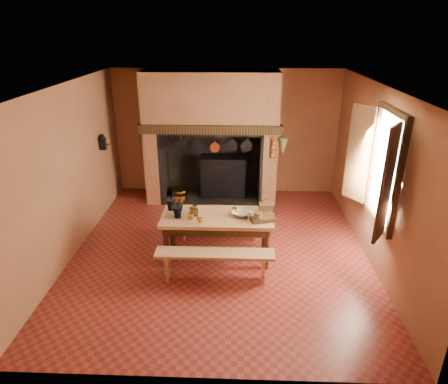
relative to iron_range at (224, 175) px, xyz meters
name	(u,v)px	position (x,y,z in m)	size (l,w,h in m)	color
floor	(221,250)	(0.04, -2.45, -0.48)	(5.50, 5.50, 0.00)	maroon
ceiling	(220,87)	(0.04, -2.45, 2.32)	(5.50, 5.50, 0.00)	silver
back_wall	(226,133)	(0.04, 0.30, 0.92)	(5.00, 0.02, 2.80)	#995D3D
wall_left	(68,173)	(-2.46, -2.45, 0.92)	(0.02, 5.50, 2.80)	#995D3D
wall_right	(377,177)	(2.54, -2.45, 0.92)	(0.02, 5.50, 2.80)	#995D3D
wall_front	(207,273)	(0.04, -5.20, 0.92)	(5.00, 0.02, 2.80)	#995D3D
chimney_breast	(211,119)	(-0.26, -0.14, 1.33)	(2.95, 0.96, 2.80)	#995D3D
iron_range	(224,175)	(0.00, 0.00, 0.00)	(1.12, 0.55, 1.60)	black
hearth_pans	(179,194)	(-1.01, -0.23, -0.39)	(0.51, 0.62, 0.20)	gold
hanging_pans	(208,146)	(-0.30, -0.64, 0.88)	(1.92, 0.29, 0.27)	black
onion_string	(274,148)	(1.04, -0.66, 0.85)	(0.12, 0.10, 0.46)	#B67421
herb_bunch	(283,146)	(1.22, -0.66, 0.90)	(0.20, 0.20, 0.35)	#55602D
window	(378,168)	(2.39, -2.85, 1.22)	(0.39, 1.75, 1.76)	white
wall_coffee_mill	(103,141)	(-2.38, -0.90, 1.03)	(0.23, 0.16, 0.31)	black
work_table	(217,222)	(0.00, -2.68, 0.18)	(1.81, 0.80, 0.78)	tan
bench_front	(215,259)	(0.00, -3.35, -0.11)	(1.79, 0.31, 0.50)	tan
bench_back	(219,223)	(0.00, -2.04, -0.16)	(1.56, 0.27, 0.44)	tan
mortar_large	(171,204)	(-0.78, -2.48, 0.41)	(0.19, 0.19, 0.33)	black
mortar_small	(177,211)	(-0.63, -2.76, 0.41)	(0.19, 0.19, 0.33)	black
coffee_grinder	(194,211)	(-0.38, -2.67, 0.37)	(0.18, 0.15, 0.20)	#3E2813
brass_mug_a	(191,216)	(-0.41, -2.81, 0.35)	(0.09, 0.09, 0.10)	gold
brass_mug_b	(234,211)	(0.28, -2.58, 0.35)	(0.08, 0.08, 0.10)	gold
mixing_bowl	(241,213)	(0.39, -2.65, 0.33)	(0.29, 0.29, 0.07)	#AFAD86
stoneware_crock	(258,217)	(0.65, -2.86, 0.38)	(0.13, 0.13, 0.16)	brown
glass_jar	(250,215)	(0.53, -2.77, 0.36)	(0.07, 0.07, 0.13)	beige
wicker_basket	(266,206)	(0.80, -2.44, 0.37)	(0.23, 0.17, 0.22)	#492E16
wooden_tray	(262,218)	(0.73, -2.80, 0.33)	(0.39, 0.28, 0.07)	#3E2813
brass_cup	(200,220)	(-0.25, -2.94, 0.34)	(0.11, 0.11, 0.08)	gold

